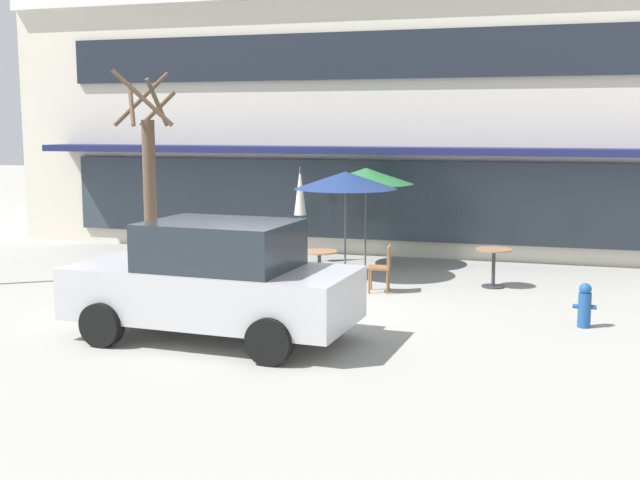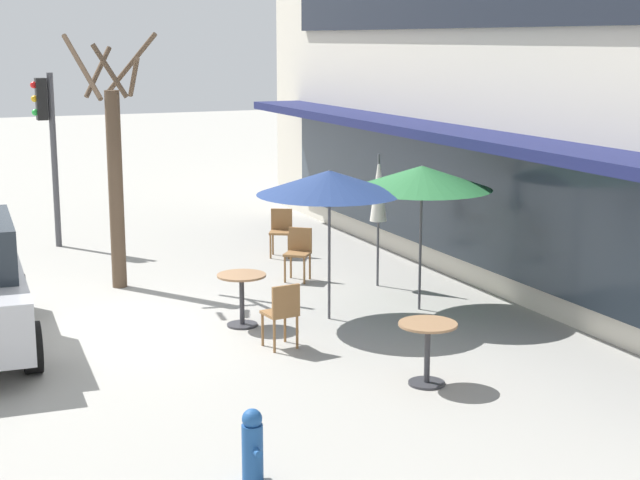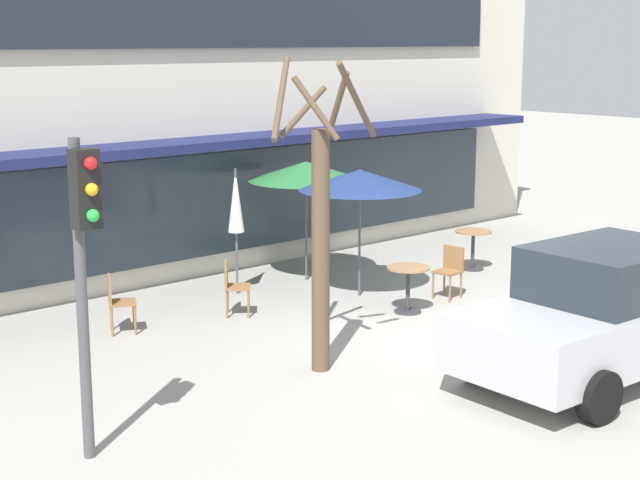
% 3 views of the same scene
% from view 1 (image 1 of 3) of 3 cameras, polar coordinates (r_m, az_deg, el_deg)
% --- Properties ---
extents(ground_plane, '(80.00, 80.00, 0.00)m').
position_cam_1_polar(ground_plane, '(13.99, -4.00, -4.81)').
color(ground_plane, '#9E9B93').
extents(building_facade, '(18.49, 9.10, 6.60)m').
position_cam_1_polar(building_facade, '(23.21, 4.72, 8.58)').
color(building_facade, beige).
rests_on(building_facade, ground).
extents(cafe_table_near_wall, '(0.70, 0.70, 0.76)m').
position_cam_1_polar(cafe_table_near_wall, '(15.93, 12.25, -1.48)').
color(cafe_table_near_wall, '#333338').
rests_on(cafe_table_near_wall, ground).
extents(cafe_table_streetside, '(0.70, 0.70, 0.76)m').
position_cam_1_polar(cafe_table_streetside, '(15.31, -0.05, -1.68)').
color(cafe_table_streetside, '#333338').
rests_on(cafe_table_streetside, ground).
extents(patio_umbrella_green_folded, '(2.10, 2.10, 2.20)m').
position_cam_1_polar(patio_umbrella_green_folded, '(17.71, 3.29, 4.57)').
color(patio_umbrella_green_folded, '#4C4C51').
rests_on(patio_umbrella_green_folded, ground).
extents(patio_umbrella_cream_folded, '(2.10, 2.10, 2.20)m').
position_cam_1_polar(patio_umbrella_cream_folded, '(16.32, 1.82, 4.26)').
color(patio_umbrella_cream_folded, '#4C4C51').
rests_on(patio_umbrella_cream_folded, ground).
extents(patio_umbrella_corner_open, '(0.28, 0.28, 2.20)m').
position_cam_1_polar(patio_umbrella_corner_open, '(18.23, -1.42, 3.44)').
color(patio_umbrella_corner_open, '#4C4C51').
rests_on(patio_umbrella_corner_open, ground).
extents(cafe_chair_0, '(0.44, 0.44, 0.89)m').
position_cam_1_polar(cafe_chair_0, '(15.15, 4.52, -1.77)').
color(cafe_chair_0, olive).
rests_on(cafe_chair_0, ground).
extents(cafe_chair_1, '(0.56, 0.56, 0.89)m').
position_cam_1_polar(cafe_chair_1, '(17.68, -5.22, -0.34)').
color(cafe_chair_1, olive).
rests_on(cafe_chair_1, ground).
extents(cafe_chair_2, '(0.54, 0.54, 0.89)m').
position_cam_1_polar(cafe_chair_2, '(18.82, -10.06, 0.09)').
color(cafe_chair_2, olive).
rests_on(cafe_chair_2, ground).
extents(parked_sedan, '(4.29, 2.19, 1.76)m').
position_cam_1_polar(parked_sedan, '(11.85, -7.51, -2.89)').
color(parked_sedan, '#B7B7BC').
rests_on(parked_sedan, ground).
extents(street_tree, '(1.46, 1.47, 4.14)m').
position_cam_1_polar(street_tree, '(15.23, -12.03, 3.46)').
color(street_tree, brown).
rests_on(street_tree, ground).
extents(fire_hydrant, '(0.36, 0.20, 0.71)m').
position_cam_1_polar(fire_hydrant, '(13.20, 18.30, -4.42)').
color(fire_hydrant, '#1E4C8C').
rests_on(fire_hydrant, ground).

